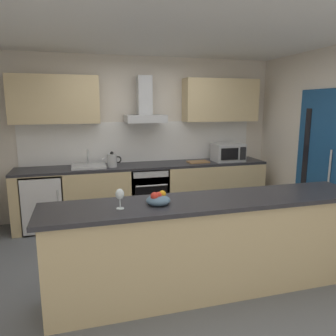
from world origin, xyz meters
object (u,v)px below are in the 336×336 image
oven (147,192)px  kettle (112,160)px  microwave (228,152)px  fruit_bowl (158,199)px  wine_glass (120,195)px  chopping_board (198,162)px  sink (89,166)px  range_hood (145,108)px  refrigerator (44,201)px

oven → kettle: size_ratio=2.77×
microwave → fruit_bowl: microwave is taller
wine_glass → chopping_board: (1.57, 2.23, -0.16)m
oven → chopping_board: bearing=-1.6°
microwave → sink: microwave is taller
sink → fruit_bowl: size_ratio=2.27×
oven → range_hood: bearing=90.0°
sink → kettle: (0.35, -0.04, 0.08)m
microwave → kettle: (-1.94, -0.01, -0.04)m
wine_glass → chopping_board: wine_glass is taller
refrigerator → chopping_board: bearing=-0.5°
wine_glass → kettle: bearing=85.8°
sink → wine_glass: (0.19, -2.26, 0.15)m
range_hood → wine_glass: 2.59m
microwave → wine_glass: bearing=-133.4°
oven → chopping_board: (0.85, -0.02, 0.45)m
refrigerator → microwave: bearing=-0.5°
sink → range_hood: range_hood is taller
chopping_board → kettle: bearing=-179.6°
kettle → wine_glass: size_ratio=1.62×
microwave → kettle: bearing=-179.8°
refrigerator → chopping_board: (2.43, -0.02, 0.49)m
range_hood → chopping_board: 1.23m
oven → sink: (-0.90, 0.01, 0.47)m
refrigerator → sink: sink is taller
microwave → chopping_board: 0.55m
refrigerator → microwave: 3.03m
range_hood → fruit_bowl: bearing=-98.9°
microwave → range_hood: range_hood is taller
sink → fruit_bowl: (0.54, -2.22, 0.07)m
microwave → fruit_bowl: (-1.75, -2.18, -0.06)m
wine_glass → refrigerator: bearing=110.9°
kettle → wine_glass: bearing=-94.2°
kettle → wine_glass: 2.23m
wine_glass → fruit_bowl: (0.35, 0.04, -0.08)m
kettle → refrigerator: bearing=178.3°
oven → chopping_board: 0.97m
range_hood → refrigerator: bearing=-175.2°
oven → microwave: (1.39, -0.03, 0.59)m
sink → fruit_bowl: 2.29m
range_hood → chopping_board: size_ratio=2.12×
refrigerator → fruit_bowl: fruit_bowl is taller
fruit_bowl → chopping_board: bearing=60.9°
sink → range_hood: size_ratio=0.69×
refrigerator → kettle: size_ratio=2.94×
oven → sink: 1.02m
kettle → range_hood: range_hood is taller
oven → fruit_bowl: (-0.37, -2.21, 0.53)m
range_hood → chopping_board: range_hood is taller
wine_glass → chopping_board: 2.73m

